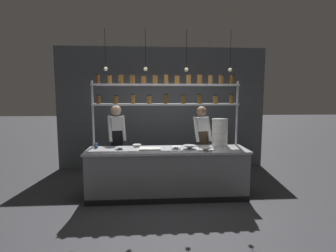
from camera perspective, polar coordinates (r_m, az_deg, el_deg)
name	(u,v)px	position (r m, az deg, el deg)	size (l,w,h in m)	color
ground_plane	(167,196)	(5.21, -0.15, -15.00)	(40.00, 40.00, 0.00)	#3D3D42
back_wall	(162,109)	(6.92, -1.27, 3.81)	(5.42, 0.12, 3.15)	#4C5156
prep_counter	(167,173)	(5.06, -0.15, -10.16)	(3.02, 0.76, 0.92)	gray
spice_shelf_unit	(167,96)	(5.17, -0.30, 6.59)	(2.90, 0.28, 2.35)	#B7BABF
chef_left	(117,139)	(5.70, -11.11, -2.80)	(0.42, 0.35, 1.72)	black
chef_center	(201,140)	(5.67, 7.26, -2.96)	(0.41, 0.33, 1.70)	black
container_stack	(220,132)	(5.34, 11.20, -1.36)	(0.33, 0.33, 0.54)	white
cutting_board	(150,149)	(4.94, -3.95, -4.95)	(0.40, 0.26, 0.02)	silver
prep_bowl_near_left	(190,147)	(4.96, 4.72, -4.64)	(0.25, 0.25, 0.07)	#B2B7BC
prep_bowl_center_front	(120,148)	(5.00, -10.46, -4.78)	(0.16, 0.16, 0.04)	#B2B7BC
prep_bowl_center_back	(206,149)	(4.84, 8.23, -5.01)	(0.22, 0.22, 0.06)	silver
prep_bowl_near_right	(176,147)	(4.97, 1.74, -4.70)	(0.18, 0.18, 0.05)	white
prep_bowl_far_left	(137,146)	(5.21, -6.79, -4.25)	(0.17, 0.17, 0.05)	silver
serving_cup_front	(96,146)	(5.22, -15.39, -4.13)	(0.07, 0.07, 0.10)	#334C70
pendant_light_row	(168,67)	(4.87, -0.10, 12.71)	(2.34, 0.07, 0.74)	black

